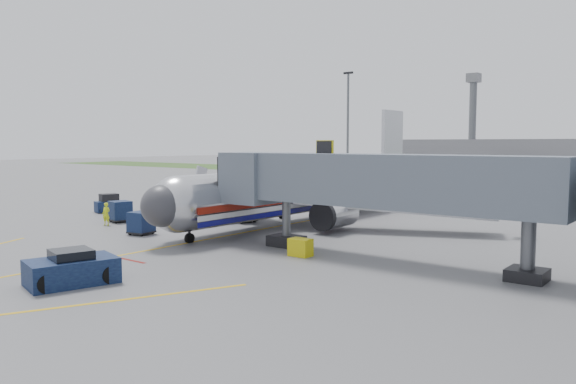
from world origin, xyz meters
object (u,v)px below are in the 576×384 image
Objects in this scene: pushback_tug at (72,270)px; airliner at (305,191)px; ramp_worker at (106,214)px; belt_loader at (228,206)px; baggage_tug at (109,204)px.

airliner is at bearing 99.34° from pushback_tug.
airliner reaches higher than pushback_tug.
airliner is 16.65m from ramp_worker.
pushback_tug is at bearing -59.26° from ramp_worker.
pushback_tug is 0.91× the size of belt_loader.
ramp_worker is (-11.41, -12.01, -1.71)m from airliner.
belt_loader is at bearing 40.12° from baggage_tug.
belt_loader is at bearing 119.17° from pushback_tug.
belt_loader is (8.84, 7.45, -0.22)m from baggage_tug.
airliner is 20.09m from baggage_tug.
airliner reaches higher than ramp_worker.
ramp_worker is (-1.39, -12.81, 0.36)m from belt_loader.
airliner is 19.05× the size of ramp_worker.
airliner is 7.91× the size of pushback_tug.
pushback_tug is 19.71m from ramp_worker.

